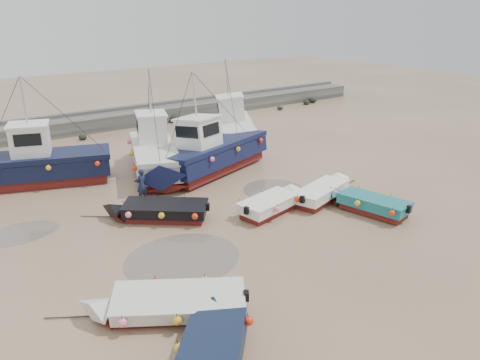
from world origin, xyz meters
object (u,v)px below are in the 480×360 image
at_px(cabin_boat_3, 235,126).
at_px(person, 143,200).
at_px(cabin_boat_2, 207,154).
at_px(dinghy_5, 273,201).
at_px(dinghy_3, 325,190).
at_px(dinghy_4, 158,209).
at_px(cabin_boat_0, 39,162).
at_px(dinghy_0, 168,301).
at_px(dinghy_1, 215,352).
at_px(dinghy_2, 367,201).
at_px(cabin_boat_1, 153,151).

height_order(cabin_boat_3, person, cabin_boat_3).
bearing_deg(cabin_boat_2, dinghy_5, 158.76).
relative_size(dinghy_3, cabin_boat_2, 0.53).
height_order(dinghy_4, cabin_boat_3, cabin_boat_3).
bearing_deg(cabin_boat_0, dinghy_5, -122.84).
distance_m(dinghy_0, dinghy_3, 12.21).
height_order(dinghy_4, person, dinghy_4).
height_order(dinghy_1, dinghy_2, same).
distance_m(cabin_boat_2, person, 5.43).
bearing_deg(dinghy_4, dinghy_5, -77.72).
bearing_deg(dinghy_5, person, -149.48).
relative_size(dinghy_3, cabin_boat_3, 0.67).
relative_size(dinghy_1, cabin_boat_2, 0.47).
height_order(dinghy_2, cabin_boat_1, cabin_boat_1).
height_order(dinghy_1, cabin_boat_3, cabin_boat_3).
height_order(dinghy_4, cabin_boat_1, cabin_boat_1).
relative_size(dinghy_0, cabin_boat_3, 0.68).
xyz_separation_m(cabin_boat_1, cabin_boat_2, (2.43, -2.45, -0.03)).
distance_m(dinghy_2, dinghy_3, 2.43).
xyz_separation_m(dinghy_5, cabin_boat_0, (-8.40, 10.84, 0.79)).
bearing_deg(dinghy_3, dinghy_4, -125.13).
distance_m(dinghy_1, dinghy_5, 11.16).
relative_size(dinghy_2, cabin_boat_1, 0.56).
distance_m(dinghy_5, person, 7.03).
bearing_deg(dinghy_1, cabin_boat_2, 101.03).
xyz_separation_m(dinghy_0, dinghy_1, (-0.08, -2.98, 0.01)).
xyz_separation_m(dinghy_0, dinghy_5, (8.22, 4.47, 0.02)).
bearing_deg(dinghy_1, cabin_boat_1, 111.92).
xyz_separation_m(dinghy_3, cabin_boat_3, (2.39, 11.66, 0.82)).
distance_m(dinghy_0, dinghy_1, 2.98).
bearing_deg(person, dinghy_3, 131.53).
relative_size(dinghy_1, dinghy_4, 0.97).
distance_m(dinghy_3, cabin_boat_2, 7.69).
bearing_deg(dinghy_2, dinghy_4, 136.40).
height_order(dinghy_1, dinghy_5, same).
distance_m(dinghy_2, cabin_boat_0, 18.28).
bearing_deg(dinghy_1, dinghy_3, 73.94).
bearing_deg(dinghy_4, cabin_boat_2, -13.34).
bearing_deg(dinghy_5, cabin_boat_3, 141.81).
bearing_deg(person, dinghy_2, 123.51).
relative_size(dinghy_5, cabin_boat_2, 0.49).
distance_m(dinghy_3, dinghy_5, 3.29).
bearing_deg(dinghy_4, dinghy_3, -70.14).
distance_m(dinghy_1, cabin_boat_2, 16.62).
relative_size(dinghy_1, dinghy_2, 0.92).
bearing_deg(dinghy_2, cabin_boat_0, 119.24).
distance_m(cabin_boat_3, person, 12.10).
relative_size(cabin_boat_3, person, 5.01).
xyz_separation_m(dinghy_1, cabin_boat_1, (6.23, 16.61, 0.79)).
bearing_deg(dinghy_1, dinghy_2, 63.73).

